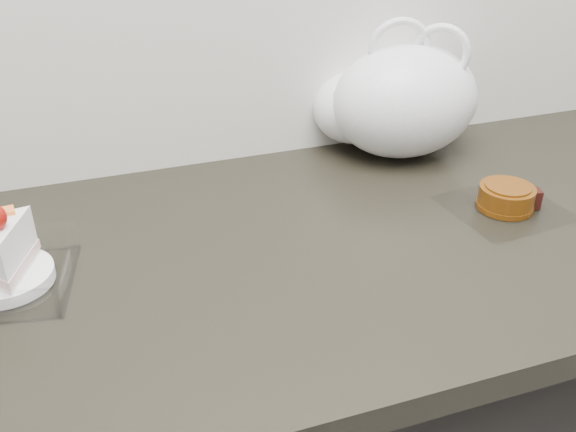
# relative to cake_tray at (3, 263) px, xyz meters

# --- Properties ---
(cake_tray) EXTENTS (0.19, 0.19, 0.13)m
(cake_tray) POSITION_rel_cake_tray_xyz_m (0.00, 0.00, 0.00)
(cake_tray) COLOR white
(cake_tray) RESTS_ON counter
(mooncake_wrap) EXTENTS (0.19, 0.18, 0.04)m
(mooncake_wrap) POSITION_rel_cake_tray_xyz_m (0.73, -0.04, -0.02)
(mooncake_wrap) COLOR white
(mooncake_wrap) RESTS_ON counter
(plastic_bag) EXTENTS (0.34, 0.30, 0.25)m
(plastic_bag) POSITION_rel_cake_tray_xyz_m (0.66, 0.22, 0.06)
(plastic_bag) COLOR white
(plastic_bag) RESTS_ON counter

